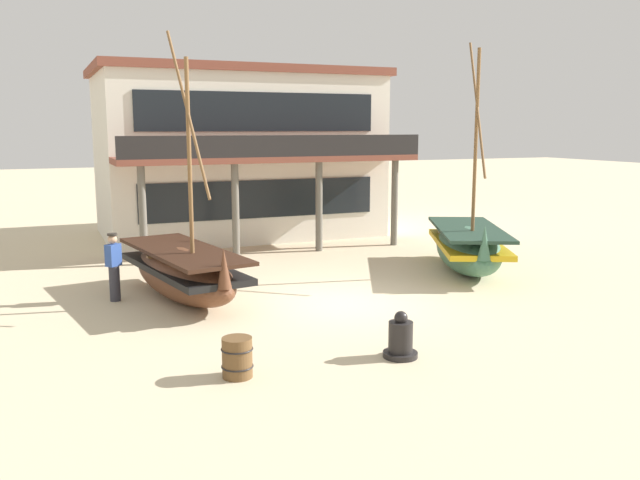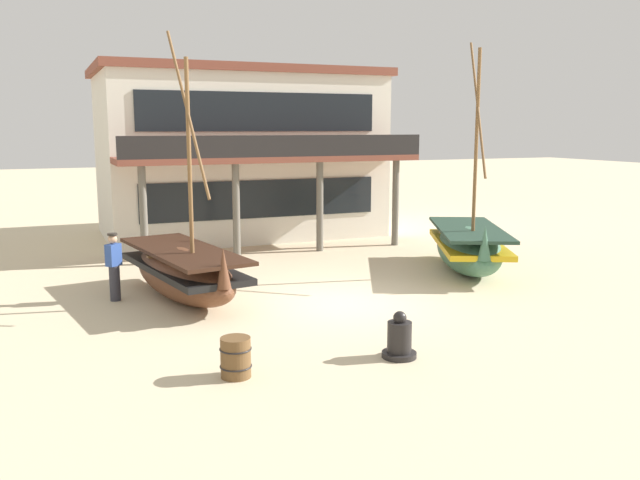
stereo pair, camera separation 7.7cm
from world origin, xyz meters
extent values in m
plane|color=beige|center=(0.00, 0.00, 0.00)|extent=(120.00, 120.00, 0.00)
ellipsoid|color=brown|center=(-3.32, 1.82, 0.64)|extent=(2.45, 5.20, 1.27)
cube|color=black|center=(-3.32, 1.82, 0.80)|extent=(2.43, 5.00, 0.15)
cube|color=#351E13|center=(-3.32, 1.82, 1.22)|extent=(2.48, 5.11, 0.09)
cone|color=brown|center=(-2.92, -0.54, 1.21)|extent=(0.38, 0.38, 0.89)
cylinder|color=brown|center=(-3.22, 1.21, 3.35)|extent=(0.10, 0.10, 4.91)
cylinder|color=brown|center=(-3.22, 1.21, 4.57)|extent=(0.46, 2.26, 3.87)
cube|color=brown|center=(-3.39, 2.19, 1.08)|extent=(1.55, 0.42, 0.06)
ellipsoid|color=#427056|center=(5.14, 1.84, 0.65)|extent=(3.67, 5.15, 1.30)
cube|color=gold|center=(5.14, 1.84, 0.82)|extent=(3.61, 4.98, 0.16)
cube|color=#243D2F|center=(5.14, 1.84, 1.25)|extent=(3.68, 5.08, 0.09)
cone|color=#427056|center=(4.13, -0.27, 1.24)|extent=(0.47, 0.47, 0.91)
cylinder|color=brown|center=(4.87, 1.29, 3.64)|extent=(0.10, 0.10, 5.46)
cylinder|color=brown|center=(4.87, 1.29, 4.79)|extent=(1.34, 2.71, 3.79)
cube|color=brown|center=(5.29, 2.17, 1.11)|extent=(1.57, 0.86, 0.06)
cylinder|color=#33333D|center=(-4.92, 2.32, 0.44)|extent=(0.26, 0.26, 0.88)
cube|color=#2D4C99|center=(-4.92, 2.32, 1.15)|extent=(0.42, 0.40, 0.54)
sphere|color=tan|center=(-4.92, 2.32, 1.54)|extent=(0.22, 0.22, 0.22)
cylinder|color=#2D2823|center=(-4.92, 2.32, 1.66)|extent=(0.24, 0.24, 0.05)
cylinder|color=black|center=(-0.50, -3.98, 0.05)|extent=(0.65, 0.65, 0.10)
cylinder|color=black|center=(-0.50, -3.98, 0.39)|extent=(0.45, 0.45, 0.58)
sphere|color=black|center=(-0.50, -3.98, 0.76)|extent=(0.25, 0.25, 0.25)
cylinder|color=brown|center=(-3.57, -3.77, 0.35)|extent=(0.52, 0.52, 0.70)
torus|color=black|center=(-3.57, -3.77, 0.50)|extent=(0.56, 0.56, 0.03)
torus|color=black|center=(-3.57, -3.77, 0.20)|extent=(0.56, 0.56, 0.03)
cube|color=silver|center=(0.85, 11.40, 3.07)|extent=(10.34, 6.10, 6.14)
cube|color=brown|center=(0.85, 11.40, 6.29)|extent=(10.75, 6.34, 0.30)
cube|color=black|center=(0.85, 8.32, 1.69)|extent=(8.68, 0.06, 1.35)
cube|color=black|center=(0.85, 8.32, 4.76)|extent=(8.68, 0.06, 1.35)
cube|color=brown|center=(0.85, 7.29, 3.17)|extent=(10.34, 2.13, 0.20)
cylinder|color=#666056|center=(-3.58, 6.54, 1.53)|extent=(0.24, 0.24, 3.07)
cylinder|color=#666056|center=(-0.63, 6.54, 1.53)|extent=(0.24, 0.24, 3.07)
cylinder|color=#666056|center=(2.33, 6.54, 1.53)|extent=(0.24, 0.24, 3.07)
cylinder|color=#666056|center=(5.28, 6.54, 1.53)|extent=(0.24, 0.24, 3.07)
cube|color=black|center=(0.85, 6.27, 3.62)|extent=(10.34, 0.08, 0.70)
camera|label=1|loc=(-6.52, -14.29, 4.23)|focal=37.33mm
camera|label=2|loc=(-6.45, -14.32, 4.23)|focal=37.33mm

